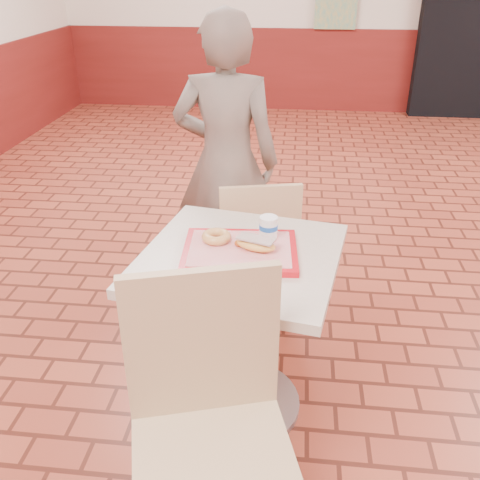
# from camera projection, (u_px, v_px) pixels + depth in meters

# --- Properties ---
(main_table) EXTENTS (0.73, 0.73, 0.77)m
(main_table) POSITION_uv_depth(u_px,v_px,m) (240.00, 309.00, 2.14)
(main_table) COLOR #C0B29B
(main_table) RESTS_ON ground
(chair_main_front) EXTENTS (0.58, 0.58, 1.00)m
(chair_main_front) POSITION_uv_depth(u_px,v_px,m) (210.00, 421.00, 1.57)
(chair_main_front) COLOR tan
(chair_main_front) RESTS_ON ground
(chair_main_back) EXTENTS (0.47, 0.47, 0.84)m
(chair_main_back) POSITION_uv_depth(u_px,v_px,m) (257.00, 246.00, 2.71)
(chair_main_back) COLOR tan
(chair_main_back) RESTS_ON ground
(customer) EXTENTS (0.58, 0.39, 1.57)m
(customer) POSITION_uv_depth(u_px,v_px,m) (226.00, 163.00, 2.89)
(customer) COLOR #726458
(customer) RESTS_ON ground
(serving_tray) EXTENTS (0.43, 0.33, 0.03)m
(serving_tray) POSITION_uv_depth(u_px,v_px,m) (240.00, 251.00, 2.02)
(serving_tray) COLOR red
(serving_tray) RESTS_ON main_table
(ring_donut) EXTENTS (0.13, 0.13, 0.04)m
(ring_donut) POSITION_uv_depth(u_px,v_px,m) (216.00, 237.00, 2.06)
(ring_donut) COLOR #CD904A
(ring_donut) RESTS_ON serving_tray
(long_john_donut) EXTENTS (0.17, 0.12, 0.05)m
(long_john_donut) POSITION_uv_depth(u_px,v_px,m) (255.00, 244.00, 1.99)
(long_john_donut) COLOR gold
(long_john_donut) RESTS_ON serving_tray
(paper_cup) EXTENTS (0.07, 0.07, 0.09)m
(paper_cup) POSITION_uv_depth(u_px,v_px,m) (268.00, 227.00, 2.06)
(paper_cup) COLOR white
(paper_cup) RESTS_ON serving_tray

